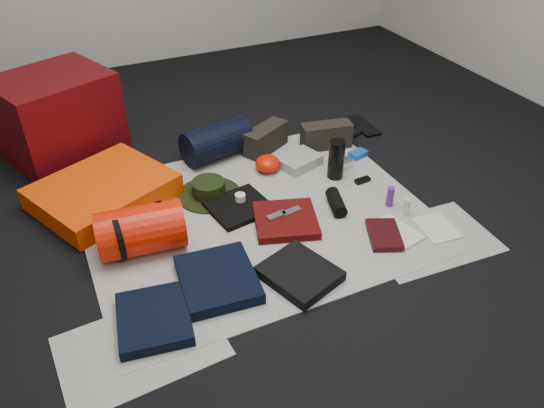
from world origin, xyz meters
name	(u,v)px	position (x,y,z in m)	size (l,w,h in m)	color
floor	(256,218)	(0.00, 0.00, -0.01)	(4.50, 4.50, 0.02)	black
newspaper_mat	(256,216)	(0.00, 0.00, 0.00)	(1.60, 1.30, 0.01)	beige
newspaper_sheet_front_left	(141,346)	(-0.70, -0.55, 0.00)	(0.58, 0.40, 0.00)	beige
newspaper_sheet_front_right	(429,239)	(0.65, -0.50, 0.00)	(0.58, 0.40, 0.00)	beige
red_cabinet	(58,116)	(-0.75, 1.01, 0.24)	(0.57, 0.47, 0.47)	#53060A
sleeping_pad	(103,191)	(-0.64, 0.43, 0.06)	(0.62, 0.50, 0.11)	#FA4402
stuff_sack	(141,230)	(-0.56, -0.02, 0.12)	(0.22, 0.22, 0.37)	red
sack_strap_left	(118,237)	(-0.66, -0.02, 0.11)	(0.22, 0.22, 0.03)	black
sack_strap_right	(163,224)	(-0.46, -0.02, 0.11)	(0.22, 0.22, 0.03)	black
navy_duffel	(217,142)	(0.02, 0.60, 0.11)	(0.20, 0.20, 0.38)	black
boonie_brim	(209,195)	(-0.15, 0.26, 0.01)	(0.33, 0.33, 0.01)	black
boonie_crown	(209,188)	(-0.15, 0.26, 0.05)	(0.17, 0.17, 0.07)	black
hiking_boot_left	(266,139)	(0.30, 0.56, 0.08)	(0.29, 0.11, 0.14)	black
hiking_boot_right	(326,135)	(0.64, 0.45, 0.08)	(0.29, 0.11, 0.14)	black
flip_flop_left	(341,128)	(0.84, 0.61, 0.01)	(0.10, 0.27, 0.01)	black
flip_flop_right	(363,126)	(0.98, 0.57, 0.01)	(0.10, 0.28, 0.02)	black
trousers_navy_a	(154,319)	(-0.63, -0.47, 0.03)	(0.27, 0.31, 0.05)	black
trousers_navy_b	(218,279)	(-0.33, -0.37, 0.03)	(0.30, 0.35, 0.05)	black
trousers_charcoal	(299,274)	(-0.01, -0.48, 0.03)	(0.26, 0.29, 0.05)	black
black_tshirt	(239,207)	(-0.06, 0.08, 0.02)	(0.28, 0.26, 0.03)	black
red_shirt	(286,220)	(0.10, -0.12, 0.03)	(0.29, 0.29, 0.04)	#490907
orange_stuff_sack	(268,164)	(0.22, 0.35, 0.05)	(0.14, 0.14, 0.09)	red
first_aid_pouch	(299,161)	(0.40, 0.33, 0.03)	(0.22, 0.17, 0.06)	gray
water_bottle	(336,159)	(0.52, 0.14, 0.11)	(0.09, 0.09, 0.22)	black
speaker	(336,202)	(0.38, -0.11, 0.04)	(0.07, 0.07, 0.18)	black
compact_camera	(342,164)	(0.61, 0.20, 0.03)	(0.10, 0.06, 0.04)	#BBBCC1
cyan_case	(358,154)	(0.75, 0.27, 0.02)	(0.10, 0.06, 0.03)	#1051A1
toiletry_purple	(390,197)	(0.63, -0.20, 0.06)	(0.04, 0.04, 0.11)	#572475
toiletry_clear	(406,207)	(0.66, -0.30, 0.05)	(0.03, 0.03, 0.09)	#BBC1BC
paperback_book	(384,235)	(0.47, -0.40, 0.02)	(0.14, 0.21, 0.03)	black
map_booklet	(395,232)	(0.53, -0.40, 0.01)	(0.16, 0.23, 0.01)	beige
map_printout	(437,228)	(0.73, -0.45, 0.01)	(0.16, 0.20, 0.01)	beige
sunglasses	(363,180)	(0.63, 0.03, 0.02)	(0.09, 0.03, 0.02)	black
key_cluster	(159,339)	(-0.63, -0.55, 0.01)	(0.07, 0.07, 0.01)	#BBBCC1
tape_roll	(240,197)	(-0.04, 0.11, 0.05)	(0.05, 0.05, 0.04)	silver
energy_bar_a	(276,216)	(0.06, -0.10, 0.05)	(0.10, 0.04, 0.01)	#BBBCC1
energy_bar_b	(292,211)	(0.14, -0.10, 0.05)	(0.10, 0.04, 0.01)	#BBBCC1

